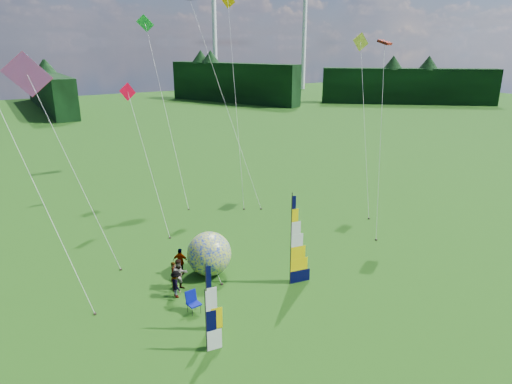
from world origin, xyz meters
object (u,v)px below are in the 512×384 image
feather_banner_main (291,241)px  side_banner_left (207,299)px  camp_chair (194,303)px  side_banner_far (206,322)px  spectator_c (176,284)px  spectator_b (180,275)px  bol_inflatable (209,254)px  spectator_a (174,274)px  kite_whale (223,88)px  spectator_d (181,262)px

feather_banner_main → side_banner_left: bearing=-155.7°
side_banner_left → camp_chair: size_ratio=2.97×
side_banner_far → spectator_c: (0.58, 5.01, -0.75)m
side_banner_left → spectator_b: bearing=94.8°
side_banner_far → bol_inflatable: (3.23, 6.45, -0.21)m
side_banner_left → side_banner_far: side_banner_left is taller
side_banner_left → spectator_a: bearing=96.9°
spectator_c → kite_whale: kite_whale is taller
side_banner_far → spectator_a: bearing=88.5°
feather_banner_main → camp_chair: size_ratio=4.61×
bol_inflatable → camp_chair: (-2.47, -3.31, -0.73)m
bol_inflatable → camp_chair: 4.20m
feather_banner_main → side_banner_left: (-5.90, -1.59, -0.94)m
feather_banner_main → side_banner_far: bearing=-146.4°
side_banner_far → spectator_c: side_banner_far is taller
side_banner_far → spectator_b: bearing=86.5°
spectator_a → spectator_c: spectator_c is taller
spectator_b → camp_chair: spectator_b is taller
bol_inflatable → spectator_b: (-2.19, -0.81, -0.39)m
side_banner_left → spectator_a: side_banner_left is taller
feather_banner_main → spectator_b: 6.39m
bol_inflatable → spectator_a: size_ratio=1.73×
side_banner_left → spectator_b: 4.34m
spectator_d → camp_chair: 4.25m
feather_banner_main → spectator_d: bearing=147.7°
feather_banner_main → kite_whale: bearing=83.6°
kite_whale → feather_banner_main: bearing=-87.9°
spectator_d → feather_banner_main: bearing=178.5°
feather_banner_main → kite_whale: size_ratio=0.28×
side_banner_far → spectator_d: side_banner_far is taller
spectator_b → spectator_a: bearing=106.0°
side_banner_far → camp_chair: size_ratio=2.64×
spectator_a → camp_chair: size_ratio=1.31×
spectator_c → spectator_d: bearing=-22.9°
side_banner_left → bol_inflatable: size_ratio=1.31×
spectator_d → spectator_a: bearing=94.1°
spectator_a → kite_whale: kite_whale is taller
side_banner_far → spectator_d: (1.75, 7.26, -0.69)m
side_banner_left → spectator_c: (-0.11, 3.62, -0.93)m
side_banner_left → camp_chair: side_banner_left is taller
side_banner_far → bol_inflatable: 7.22m
spectator_a → kite_whale: (10.50, 14.20, 8.53)m
spectator_c → camp_chair: 1.89m
spectator_c → kite_whale: (10.82, 15.28, 8.51)m
spectator_b → spectator_d: spectator_b is taller
spectator_c → kite_whale: size_ratio=0.08×
spectator_d → camp_chair: (-0.98, -4.13, -0.25)m
spectator_c → feather_banner_main: bearing=-104.2°
spectator_b → side_banner_far: bearing=-101.1°
spectator_c → spectator_d: 2.54m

